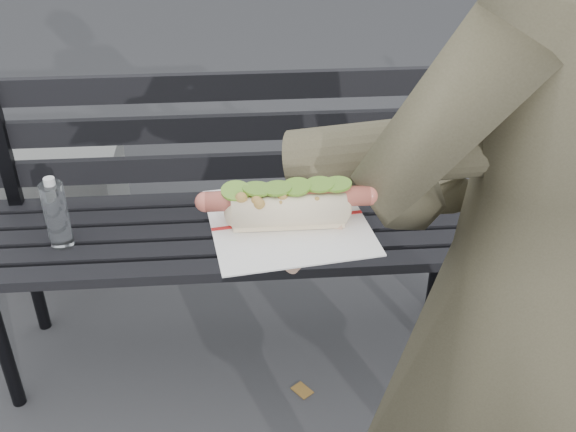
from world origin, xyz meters
TOP-DOWN VIEW (x-y plane):
  - park_bench at (-0.11, 0.93)m, footprint 1.50×0.44m
  - person at (0.37, 0.02)m, footprint 0.73×0.59m
  - held_hotdog at (0.17, -0.01)m, footprint 0.62×0.31m

SIDE VIEW (x-z plane):
  - park_bench at x=-0.11m, z-range 0.08..0.96m
  - person at x=0.37m, z-range 0.00..1.74m
  - held_hotdog at x=0.17m, z-range 1.04..1.24m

